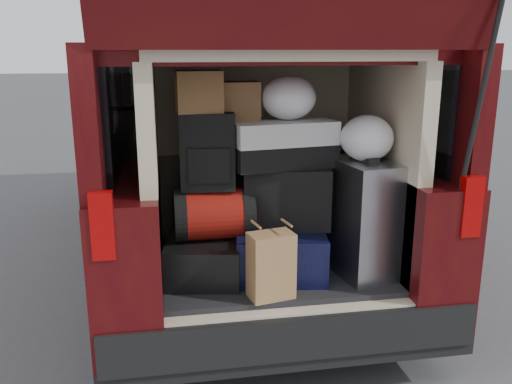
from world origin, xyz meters
TOP-DOWN VIEW (x-y plane):
  - ground at (0.00, 0.00)m, footprint 80.00×80.00m
  - minivan at (0.00, 1.86)m, footprint 1.90×5.35m
  - load_floor at (0.00, 0.28)m, footprint 1.24×1.05m
  - black_hardshell at (-0.39, 0.17)m, footprint 0.48×0.60m
  - navy_hardshell at (0.03, 0.17)m, footprint 0.55×0.64m
  - silver_roller at (0.46, 0.04)m, footprint 0.33×0.46m
  - kraft_bag at (-0.09, -0.18)m, footprint 0.24×0.18m
  - red_duffel at (-0.34, 0.15)m, footprint 0.42×0.28m
  - black_soft_case at (0.07, 0.18)m, footprint 0.50×0.34m
  - backpack at (-0.36, 0.16)m, footprint 0.29×0.19m
  - twotone_duffel at (0.04, 0.20)m, footprint 0.59×0.37m
  - grocery_sack_lower at (-0.40, 0.18)m, footprint 0.24×0.20m
  - grocery_sack_upper at (-0.18, 0.26)m, footprint 0.21×0.18m
  - plastic_bag_center at (0.08, 0.22)m, footprint 0.30×0.28m
  - plastic_bag_right at (0.47, 0.05)m, footprint 0.31×0.30m

SIDE VIEW (x-z plane):
  - ground at x=0.00m, z-range 0.00..0.00m
  - load_floor at x=0.00m, z-range 0.00..0.55m
  - black_hardshell at x=-0.39m, z-range 0.55..0.77m
  - navy_hardshell at x=0.03m, z-range 0.55..0.80m
  - kraft_bag at x=-0.09m, z-range 0.55..0.89m
  - silver_roller at x=0.46m, z-range 0.55..1.18m
  - red_duffel at x=-0.34m, z-range 0.77..1.04m
  - minivan at x=0.00m, z-range -0.47..2.29m
  - black_soft_case at x=0.07m, z-range 0.80..1.14m
  - backpack at x=-0.36m, z-range 1.04..1.44m
  - twotone_duffel at x=0.04m, z-range 1.14..1.38m
  - plastic_bag_right at x=0.47m, z-range 1.18..1.42m
  - grocery_sack_upper at x=-0.18m, z-range 1.38..1.59m
  - plastic_bag_center at x=0.08m, z-range 1.38..1.62m
  - grocery_sack_lower at x=-0.40m, z-range 1.44..1.65m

